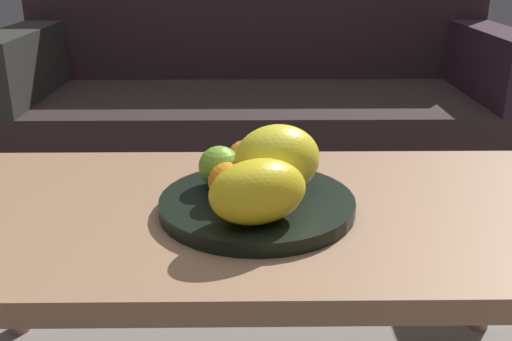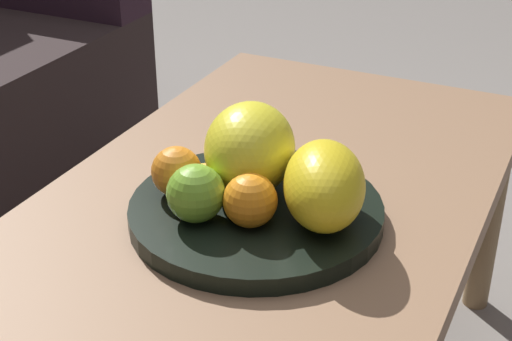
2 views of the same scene
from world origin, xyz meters
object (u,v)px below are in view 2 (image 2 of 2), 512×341
Objects in this scene: apple_front at (196,193)px; banana_bunch at (231,167)px; orange_front at (176,171)px; orange_left at (250,200)px; fruit_bowl at (256,212)px; melon_smaller_beside at (324,185)px; melon_large_front at (250,148)px; coffee_table at (240,251)px.

apple_front is 0.10m from banana_bunch.
orange_left reaches higher than orange_front.
melon_smaller_beside is (-0.00, -0.09, 0.06)m from fruit_bowl.
melon_large_front is 0.93× the size of banana_bunch.
melon_large_front is 0.96× the size of melon_smaller_beside.
melon_smaller_beside is 2.32× the size of orange_front.
orange_front reaches higher than coffee_table.
orange_front is 0.99× the size of orange_left.
orange_front is (-0.01, 0.09, 0.11)m from coffee_table.
melon_smaller_beside is 2.10× the size of apple_front.
orange_front is at bearing 133.42° from banana_bunch.
orange_front is 0.91× the size of apple_front.
banana_bunch is at bearing 0.27° from apple_front.
melon_large_front reaches higher than orange_front.
melon_large_front is 0.10m from orange_front.
apple_front is 0.46× the size of banana_bunch.
orange_left is at bearing 121.36° from melon_smaller_beside.
melon_large_front is 2.02× the size of apple_front.
coffee_table is 17.32× the size of orange_left.
melon_smaller_beside is 0.09m from orange_left.
apple_front reaches higher than fruit_bowl.
banana_bunch is at bearing 40.55° from orange_left.
melon_large_front reaches higher than fruit_bowl.
orange_front is at bearing 95.86° from melon_smaller_beside.
melon_large_front is 0.13m from melon_smaller_beside.
apple_front is at bearing -129.61° from orange_front.
coffee_table is at bearing 127.23° from fruit_bowl.
orange_left is at bearing -139.45° from banana_bunch.
banana_bunch is at bearing 99.09° from melon_large_front.
coffee_table is 0.12m from banana_bunch.
banana_bunch is at bearing 78.10° from melon_smaller_beside.
fruit_bowl is at bearing -79.07° from orange_front.
apple_front is at bearing 104.98° from orange_left.
melon_smaller_beside is 2.28× the size of orange_left.
banana_bunch is at bearing -46.58° from orange_front.
melon_large_front is (0.04, 0.03, 0.07)m from fruit_bowl.
melon_large_front is (0.05, 0.01, 0.13)m from coffee_table.
banana_bunch is (0.10, 0.00, -0.01)m from apple_front.
melon_large_front is at bearing 36.38° from fruit_bowl.
coffee_table is 7.89× the size of melon_large_front.
melon_smaller_beside is at bearing -101.90° from banana_bunch.
melon_smaller_beside reaches higher than coffee_table.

